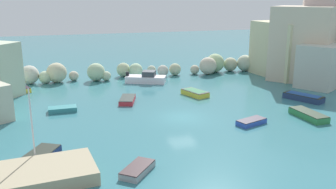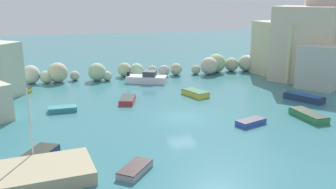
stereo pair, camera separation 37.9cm
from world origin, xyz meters
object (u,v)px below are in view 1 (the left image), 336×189
stone_dock (24,177)px  moored_boat_9 (63,109)px  moored_boat_7 (308,115)px  moored_boat_0 (36,160)px  moored_boat_4 (146,78)px  moored_boat_6 (303,97)px  moored_boat_1 (13,91)px  channel_buoy (152,80)px  moored_boat_3 (251,122)px  moored_boat_8 (138,169)px  moored_boat_2 (195,93)px  moored_boat_5 (127,100)px

stone_dock → moored_boat_9: size_ratio=3.14×
moored_boat_7 → moored_boat_0: bearing=-84.8°
stone_dock → moored_boat_4: (13.40, 23.85, 0.14)m
moored_boat_4 → moored_boat_7: size_ratio=1.36×
stone_dock → moored_boat_7: (24.33, 5.45, -0.12)m
moored_boat_6 → moored_boat_1: bearing=41.4°
channel_buoy → moored_boat_3: 19.25m
moored_boat_0 → moored_boat_8: size_ratio=1.81×
moored_boat_9 → moored_boat_8: bearing=105.3°
channel_buoy → moored_boat_7: (10.10, -18.82, 0.08)m
moored_boat_2 → moored_boat_7: 12.73m
moored_boat_0 → moored_boat_7: (23.74, 3.14, -0.08)m
moored_boat_9 → moored_boat_4: bearing=-138.7°
channel_buoy → moored_boat_2: (2.92, -8.31, 0.09)m
moored_boat_2 → stone_dock: bearing=113.4°
moored_boat_2 → moored_boat_8: (-10.29, -16.59, -0.08)m
moored_boat_0 → moored_boat_9: bearing=19.2°
moored_boat_6 → moored_boat_7: moored_boat_6 is taller
moored_boat_2 → moored_boat_3: bearing=167.5°
moored_boat_2 → moored_boat_4: bearing=5.9°
stone_dock → channel_buoy: (14.23, 24.27, -0.20)m
channel_buoy → moored_boat_8: size_ratio=0.15×
stone_dock → moored_boat_0: (0.59, 2.31, -0.03)m
moored_boat_0 → moored_boat_3: 18.13m
moored_boat_3 → moored_boat_9: 18.02m
moored_boat_4 → moored_boat_8: size_ratio=1.86×
moored_boat_1 → moored_boat_4: 16.11m
moored_boat_2 → moored_boat_7: bearing=-165.2°
moored_boat_4 → moored_boat_9: size_ratio=2.03×
moored_boat_0 → moored_boat_1: bearing=38.0°
moored_boat_2 → moored_boat_6: size_ratio=0.81×
channel_buoy → moored_boat_5: 9.97m
moored_boat_5 → moored_boat_2: bearing=110.3°
channel_buoy → moored_boat_6: bearing=-45.3°
moored_boat_8 → moored_boat_1: bearing=61.8°
moored_boat_2 → moored_boat_5: size_ratio=1.01×
stone_dock → moored_boat_2: size_ratio=2.37×
moored_boat_3 → moored_boat_5: size_ratio=0.84×
moored_boat_4 → moored_boat_7: moored_boat_4 is taller
moored_boat_3 → moored_boat_6: 10.59m
stone_dock → moored_boat_6: bearing=21.1°
moored_boat_8 → moored_boat_9: (-4.23, 14.76, 0.01)m
channel_buoy → moored_boat_8: (-7.37, -24.90, 0.01)m
moored_boat_8 → stone_dock: bearing=124.4°
moored_boat_6 → moored_boat_9: bearing=55.4°
moored_boat_4 → stone_dock: bearing=-95.3°
channel_buoy → moored_boat_8: moored_boat_8 is taller
moored_boat_0 → moored_boat_2: 21.46m
channel_buoy → moored_boat_5: (-4.90, -8.68, 0.03)m
moored_boat_5 → moored_boat_6: 18.98m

